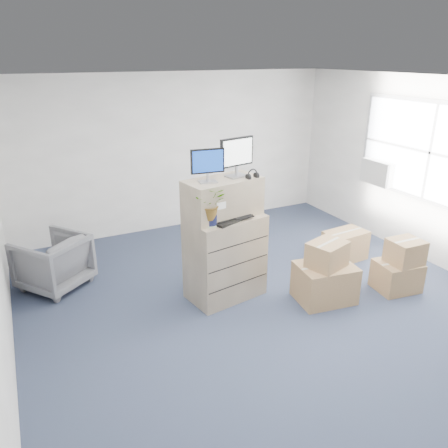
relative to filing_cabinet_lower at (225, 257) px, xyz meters
The scene contains 18 objects.
ground 1.01m from the filing_cabinet_lower, 64.60° to the right, with size 7.00×7.00×0.00m, color #212C3C.
wall_back 2.90m from the filing_cabinet_lower, 82.62° to the left, with size 6.00×0.02×2.80m, color beige.
window 3.51m from the filing_cabinet_lower, ahead, with size 0.07×2.72×1.52m.
ac_unit 3.35m from the filing_cabinet_lower, 11.35° to the left, with size 0.24×0.60×0.40m, color silver.
filing_cabinet_lower is the anchor object (origin of this frame).
filing_cabinet_upper 0.81m from the filing_cabinet_lower, 99.74° to the left, with size 0.97×0.49×0.49m, color gray.
monitor_left 1.31m from the filing_cabinet_lower, behind, with size 0.42×0.18×0.41m.
monitor_right 1.35m from the filing_cabinet_lower, 21.01° to the left, with size 0.50×0.24×0.50m.
headphones 1.15m from the filing_cabinet_lower, 12.22° to the right, with size 0.16×0.16×0.02m, color black.
keyboard 0.60m from the filing_cabinet_lower, 83.95° to the right, with size 0.58×0.24×0.03m, color black.
mouse 0.67m from the filing_cabinet_lower, 12.65° to the right, with size 0.11×0.07×0.04m, color silver.
water_bottle 0.72m from the filing_cabinet_lower, 56.34° to the left, with size 0.09×0.09×0.30m, color #93959B.
phone_dock 0.62m from the filing_cabinet_lower, behind, with size 0.07×0.06×0.13m.
external_drive 0.69m from the filing_cabinet_lower, 28.06° to the left, with size 0.19×0.14×0.06m, color black.
tissue_box 0.76m from the filing_cabinet_lower, 22.46° to the left, with size 0.26×0.13×0.10m, color #3A7BC7.
potted_plant 0.86m from the filing_cabinet_lower, 148.31° to the right, with size 0.45×0.48×0.40m.
office_chair 2.41m from the filing_cabinet_lower, 148.22° to the left, with size 0.81×0.76×0.83m, color slate.
cardboard_boxes 1.81m from the filing_cabinet_lower, 18.21° to the right, with size 1.82×1.58×0.84m.
Camera 1 is at (-2.67, -3.92, 3.08)m, focal length 35.00 mm.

